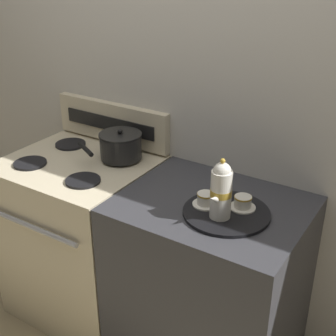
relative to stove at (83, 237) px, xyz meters
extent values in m
plane|color=tan|center=(0.40, 0.00, -0.45)|extent=(6.00, 6.00, 0.00)
cube|color=beige|center=(0.40, 0.34, 0.65)|extent=(6.00, 0.05, 2.20)
cube|color=beige|center=(0.00, 0.00, 0.00)|extent=(0.72, 0.64, 0.90)
cylinder|color=silver|center=(0.00, -0.34, 0.25)|extent=(0.58, 0.02, 0.02)
cylinder|color=black|center=(-0.17, 0.14, 0.45)|extent=(0.16, 0.16, 0.01)
cylinder|color=black|center=(0.17, 0.14, 0.45)|extent=(0.16, 0.16, 0.01)
cylinder|color=black|center=(-0.17, -0.14, 0.45)|extent=(0.16, 0.16, 0.01)
cylinder|color=black|center=(0.17, -0.14, 0.45)|extent=(0.16, 0.16, 0.01)
cube|color=beige|center=(0.00, 0.30, 0.57)|extent=(0.71, 0.05, 0.21)
cube|color=black|center=(0.00, 0.27, 0.57)|extent=(0.58, 0.01, 0.07)
cube|color=#38383D|center=(0.77, 0.00, 0.00)|extent=(0.79, 0.64, 0.90)
cylinder|color=black|center=(0.17, 0.14, 0.52)|extent=(0.21, 0.21, 0.12)
cylinder|color=black|center=(0.17, 0.14, 0.58)|extent=(0.21, 0.21, 0.01)
sphere|color=black|center=(0.17, 0.14, 0.60)|extent=(0.03, 0.03, 0.03)
cylinder|color=black|center=(0.09, -0.02, 0.54)|extent=(0.15, 0.09, 0.02)
cylinder|color=black|center=(0.85, -0.05, 0.45)|extent=(0.35, 0.35, 0.01)
cylinder|color=white|center=(0.85, -0.10, 0.56)|extent=(0.08, 0.08, 0.20)
cylinder|color=gold|center=(0.85, -0.10, 0.57)|extent=(0.09, 0.09, 0.03)
sphere|color=white|center=(0.85, -0.10, 0.66)|extent=(0.07, 0.07, 0.07)
sphere|color=gold|center=(0.85, -0.10, 0.70)|extent=(0.02, 0.02, 0.02)
cone|color=white|center=(0.85, -0.16, 0.57)|extent=(0.03, 0.06, 0.05)
cylinder|color=white|center=(0.90, 0.01, 0.46)|extent=(0.11, 0.11, 0.01)
cylinder|color=white|center=(0.90, 0.01, 0.49)|extent=(0.07, 0.07, 0.05)
cylinder|color=gold|center=(0.90, 0.01, 0.51)|extent=(0.07, 0.07, 0.01)
cylinder|color=white|center=(0.76, -0.05, 0.46)|extent=(0.11, 0.11, 0.01)
cylinder|color=white|center=(0.76, -0.05, 0.49)|extent=(0.07, 0.07, 0.05)
cylinder|color=gold|center=(0.76, -0.05, 0.51)|extent=(0.07, 0.07, 0.01)
cylinder|color=white|center=(0.78, 0.05, 0.50)|extent=(0.06, 0.06, 0.08)
cylinder|color=gold|center=(0.78, 0.05, 0.50)|extent=(0.06, 0.06, 0.01)
camera|label=1|loc=(1.53, -1.54, 1.44)|focal=50.00mm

